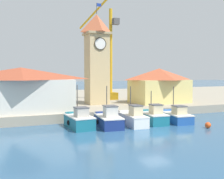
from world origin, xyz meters
TOP-DOWN VIEW (x-y plane):
  - ground_plane at (0.00, 0.00)m, footprint 300.00×300.00m
  - quay_wharf at (0.00, 28.31)m, footprint 120.00×40.00m
  - fishing_boat_far_left at (-5.69, 5.35)m, footprint 2.34×4.40m
  - fishing_boat_left_outer at (-2.75, 4.71)m, footprint 2.53×4.82m
  - fishing_boat_left_inner at (-0.00, 4.54)m, footprint 1.99×4.70m
  - fishing_boat_mid_left at (2.54, 4.58)m, footprint 2.33×4.28m
  - fishing_boat_center at (5.43, 4.40)m, footprint 2.66×4.87m
  - clock_tower at (-0.10, 16.05)m, footprint 3.46×3.46m
  - warehouse_left at (-10.84, 12.01)m, footprint 11.88×6.82m
  - warehouse_right at (9.39, 14.20)m, footprint 8.50×6.13m
  - port_crane_far at (3.99, 21.46)m, footprint 4.21×10.03m
  - mooring_buoy at (6.37, 0.30)m, footprint 0.61×0.61m
  - dock_worker_near_tower at (-5.67, 10.17)m, footprint 0.34×0.22m

SIDE VIEW (x-z plane):
  - ground_plane at x=0.00m, z-range 0.00..0.00m
  - mooring_buoy at x=6.37m, z-range 0.00..0.61m
  - quay_wharf at x=0.00m, z-range 0.00..1.06m
  - fishing_boat_center at x=5.43m, z-range -1.34..2.67m
  - fishing_boat_mid_left at x=2.54m, z-range -1.03..2.55m
  - fishing_boat_left_inner at x=0.00m, z-range -1.31..2.84m
  - fishing_boat_left_outer at x=-2.75m, z-range -1.33..2.89m
  - fishing_boat_far_left at x=-5.69m, z-range -1.39..2.97m
  - dock_worker_near_tower at x=-5.67m, z-range 1.10..2.72m
  - warehouse_left at x=-10.84m, z-range 1.11..6.28m
  - warehouse_right at x=9.39m, z-range 1.13..6.36m
  - port_crane_far at x=3.99m, z-range -1.54..16.17m
  - clock_tower at x=-0.10m, z-range 0.66..15.26m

